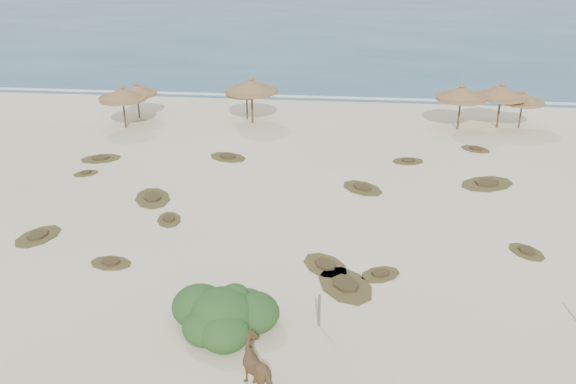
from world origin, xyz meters
name	(u,v)px	position (x,y,z in m)	size (l,w,h in m)	color
ground	(285,269)	(0.00, 0.00, 0.00)	(160.00, 160.00, 0.00)	#F3EAC7
ocean	(340,10)	(0.00, 75.00, 0.00)	(200.00, 100.00, 0.01)	#255870
foam_line	(321,97)	(0.00, 26.00, 0.00)	(70.00, 0.60, 0.01)	white
palapa_0	(137,90)	(-12.15, 19.34, 1.97)	(3.44, 3.44, 2.53)	brown
palapa_1	(122,94)	(-12.37, 17.14, 2.23)	(3.15, 3.15, 2.88)	brown
palapa_2	(247,90)	(-4.71, 19.79, 2.07)	(3.21, 3.21, 2.67)	brown
palapa_3	(252,86)	(-4.24, 19.05, 2.49)	(4.44, 4.44, 3.21)	brown
palapa_4	(461,93)	(9.28, 19.03, 2.39)	(3.62, 3.62, 3.08)	brown
palapa_5	(523,98)	(13.32, 19.72, 1.99)	(3.42, 3.42, 2.57)	brown
palapa_6	(501,92)	(11.91, 19.68, 2.39)	(3.29, 3.29, 3.08)	brown
horse	(261,368)	(0.06, -7.00, 0.80)	(0.86, 1.88, 1.59)	#987245
fence_post_near	(319,310)	(1.55, -3.61, 0.61)	(0.09, 0.09, 1.22)	#706754
bush	(223,314)	(-1.64, -4.09, 0.55)	(3.73, 3.29, 1.67)	#335C27
scrub_0	(38,236)	(-10.98, 1.65, 0.05)	(2.21, 2.68, 0.16)	brown
scrub_1	(153,198)	(-7.22, 6.14, 0.05)	(2.55, 3.05, 0.16)	brown
scrub_2	(169,219)	(-5.76, 3.86, 0.05)	(1.52, 1.91, 0.16)	brown
scrub_3	(362,188)	(3.07, 8.46, 0.05)	(2.77, 2.75, 0.16)	brown
scrub_4	(526,252)	(9.82, 2.39, 0.05)	(1.86, 2.03, 0.16)	brown
scrub_5	(487,184)	(9.51, 9.70, 0.05)	(3.52, 3.08, 0.16)	brown
scrub_6	(101,158)	(-11.82, 11.25, 0.05)	(2.63, 2.19, 0.16)	brown
scrub_7	(408,161)	(5.66, 12.64, 0.05)	(2.00, 1.52, 0.16)	brown
scrub_8	(86,173)	(-11.78, 8.98, 0.05)	(1.58, 1.48, 0.16)	brown
scrub_9	(325,265)	(1.58, 0.40, 0.05)	(2.54, 2.70, 0.16)	brown
scrub_10	(475,149)	(9.80, 15.10, 0.05)	(2.09, 1.89, 0.16)	brown
scrub_11	(111,263)	(-7.00, -0.27, 0.05)	(1.84, 1.32, 0.16)	brown
scrub_12	(380,274)	(3.73, -0.06, 0.05)	(2.01, 1.86, 0.16)	brown
scrub_13	(228,157)	(-4.62, 12.23, 0.05)	(2.65, 2.24, 0.16)	brown
scrub_14	(345,285)	(2.40, -0.97, 0.05)	(2.93, 3.37, 0.16)	brown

